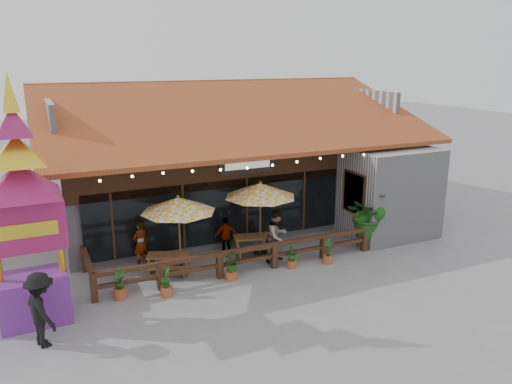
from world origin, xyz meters
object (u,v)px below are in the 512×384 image
tropical_plant (367,216)px  picnic_table_right (254,242)px  thai_sign_tower (21,187)px  pedestrian (41,310)px  picnic_table_left (168,260)px  umbrella_right (260,190)px  umbrella_left (178,205)px

tropical_plant → picnic_table_right: bearing=164.9°
thai_sign_tower → picnic_table_right: bearing=14.0°
picnic_table_right → tropical_plant: 4.42m
tropical_plant → pedestrian: bearing=-169.4°
picnic_table_left → thai_sign_tower: 5.57m
umbrella_right → picnic_table_right: umbrella_right is taller
picnic_table_right → thai_sign_tower: thai_sign_tower is taller
picnic_table_right → tropical_plant: tropical_plant is taller
tropical_plant → thai_sign_tower: bearing=-176.4°
picnic_table_left → pedestrian: (-4.02, -2.97, 0.53)m
picnic_table_left → thai_sign_tower: thai_sign_tower is taller
picnic_table_right → thai_sign_tower: bearing=-166.0°
picnic_table_right → umbrella_right: bearing=-13.4°
umbrella_left → umbrella_right: 3.13m
umbrella_left → tropical_plant: size_ratio=1.25×
umbrella_left → picnic_table_right: umbrella_left is taller
picnic_table_left → tropical_plant: bearing=-6.2°
tropical_plant → pedestrian: (-11.54, -2.16, -0.26)m
tropical_plant → pedestrian: 11.74m
umbrella_left → thai_sign_tower: (-4.58, -1.56, 1.49)m
umbrella_left → thai_sign_tower: 5.07m
picnic_table_right → tropical_plant: size_ratio=0.80×
tropical_plant → pedestrian: size_ratio=1.10×
umbrella_left → picnic_table_right: size_ratio=1.56×
umbrella_right → picnic_table_right: size_ratio=1.64×
picnic_table_left → picnic_table_right: size_ratio=1.00×
umbrella_left → tropical_plant: bearing=-6.7°
umbrella_left → umbrella_right: size_ratio=0.95×
umbrella_right → picnic_table_right: (-0.23, 0.05, -1.96)m
thai_sign_tower → pedestrian: thai_sign_tower is taller
umbrella_right → umbrella_left: bearing=-175.5°
picnic_table_left → thai_sign_tower: (-4.15, -1.54, 3.38)m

